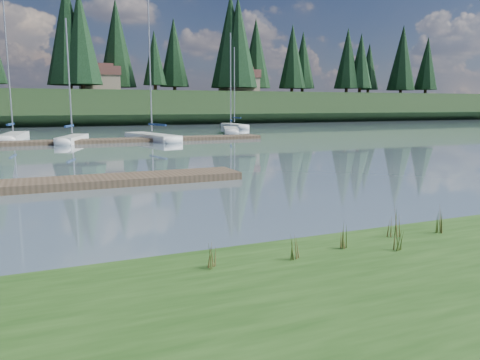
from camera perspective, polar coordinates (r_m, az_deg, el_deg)
name	(u,v)px	position (r m, az deg, el deg)	size (l,w,h in m)	color
ground	(89,143)	(39.98, -17.97, 4.30)	(200.00, 200.00, 0.00)	gray
ridge	(61,108)	(82.77, -20.97, 8.17)	(200.00, 20.00, 5.00)	black
dock_near	(33,185)	(18.92, -23.89, -0.58)	(16.00, 2.00, 0.30)	#4C3D2C
dock_far	(114,141)	(40.20, -15.14, 4.66)	(26.00, 2.20, 0.30)	#4C3D2C
sailboat_bg_1	(15,135)	(47.17, -25.75, 4.91)	(2.60, 8.21, 12.03)	white
sailboat_bg_2	(74,138)	(41.42, -19.55, 4.83)	(3.27, 6.59, 9.96)	white
sailboat_bg_3	(148,136)	(42.44, -11.13, 5.27)	(3.71, 8.88, 12.73)	white
sailboat_bg_4	(231,129)	(52.78, -1.16, 6.18)	(3.85, 7.35, 10.84)	white
sailboat_bg_5	(233,126)	(62.91, -0.90, 6.66)	(1.53, 7.35, 10.55)	white
weed_0	(295,248)	(8.54, 6.69, -8.22)	(0.17, 0.14, 0.49)	#475B23
weed_1	(344,237)	(9.35, 12.54, -6.74)	(0.17, 0.14, 0.53)	#475B23
weed_2	(393,224)	(10.34, 18.18, -5.10)	(0.17, 0.14, 0.67)	#475B23
weed_3	(214,254)	(8.06, -3.24, -8.99)	(0.17, 0.14, 0.57)	#475B23
weed_4	(398,239)	(9.46, 18.67, -6.85)	(0.17, 0.14, 0.51)	#475B23
weed_5	(442,220)	(11.02, 23.40, -4.52)	(0.17, 0.14, 0.68)	#475B23
mud_lip	(250,259)	(9.40, 1.28, -9.63)	(60.00, 0.50, 0.14)	#33281C
conifer_4	(81,37)	(76.64, -18.86, 16.21)	(6.16, 6.16, 15.10)	#382619
conifer_5	(154,58)	(82.22, -10.39, 14.44)	(3.96, 3.96, 10.35)	#382619
conifer_6	(231,41)	(84.61, -1.15, 16.59)	(7.04, 7.04, 17.00)	#382619
conifer_7	(292,57)	(93.18, 6.40, 14.73)	(5.28, 5.28, 13.20)	#382619
conifer_8	(361,61)	(96.94, 14.50, 13.88)	(4.62, 4.62, 11.77)	#382619
conifer_9	(402,58)	(107.65, 19.17, 13.90)	(5.94, 5.94, 14.62)	#382619
house_1	(99,78)	(81.38, -16.79, 11.77)	(6.30, 5.30, 4.65)	gray
house_2	(239,81)	(85.71, -0.13, 12.01)	(6.30, 5.30, 4.65)	gray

